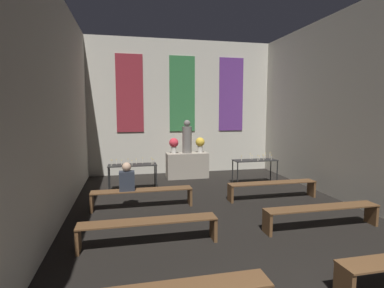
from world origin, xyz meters
TOP-DOWN VIEW (x-y plane):
  - wall_back at (0.00, 9.59)m, footprint 7.07×0.16m
  - wall_left at (-3.47, 4.77)m, footprint 0.12×9.77m
  - wall_right at (3.47, 4.77)m, footprint 0.12×9.77m
  - altar at (0.00, 8.63)m, footprint 1.44×0.60m
  - statue at (0.00, 8.63)m, footprint 0.33×0.33m
  - flower_vase_left at (-0.47, 8.63)m, footprint 0.32×0.32m
  - flower_vase_right at (0.47, 8.63)m, footprint 0.32×0.32m
  - candle_rack_left at (-1.91, 7.20)m, footprint 1.39×0.50m
  - candle_rack_right at (1.92, 7.20)m, footprint 1.39×0.50m
  - pew_second_left at (-1.72, 3.56)m, footprint 2.42×0.36m
  - pew_second_right at (1.72, 3.56)m, footprint 2.42×0.36m
  - pew_back_left at (-1.72, 5.64)m, footprint 2.42×0.36m
  - pew_back_right at (1.72, 5.64)m, footprint 2.42×0.36m
  - person_seated at (-2.08, 5.64)m, footprint 0.36×0.24m

SIDE VIEW (x-z plane):
  - pew_second_left at x=-1.72m, z-range 0.12..0.57m
  - pew_second_right at x=1.72m, z-range 0.12..0.57m
  - pew_back_left at x=-1.72m, z-range 0.12..0.57m
  - pew_back_right at x=1.72m, z-range 0.12..0.57m
  - altar at x=0.00m, z-range 0.00..0.88m
  - candle_rack_left at x=-1.91m, z-range 0.21..1.20m
  - candle_rack_right at x=1.92m, z-range 0.21..1.20m
  - person_seated at x=-2.08m, z-range 0.42..1.10m
  - flower_vase_left at x=-0.47m, z-range 0.94..1.47m
  - flower_vase_right at x=0.47m, z-range 0.94..1.47m
  - statue at x=0.00m, z-range 0.83..1.98m
  - wall_left at x=-3.47m, z-range 0.00..4.94m
  - wall_right at x=3.47m, z-range 0.00..4.94m
  - wall_back at x=0.00m, z-range 0.03..4.96m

